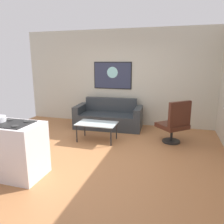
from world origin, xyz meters
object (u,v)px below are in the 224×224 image
wall_painting (113,75)px  couch (109,118)px  coffee_table (97,124)px  armchair (175,123)px

wall_painting → couch: bearing=-85.7°
couch → coffee_table: size_ratio=2.06×
coffee_table → armchair: 1.83m
couch → coffee_table: bearing=-87.6°
couch → wall_painting: bearing=94.3°
couch → armchair: armchair is taller
wall_painting → coffee_table: bearing=-87.0°
couch → armchair: 2.02m
couch → wall_painting: size_ratio=1.66×
couch → coffee_table: couch is taller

